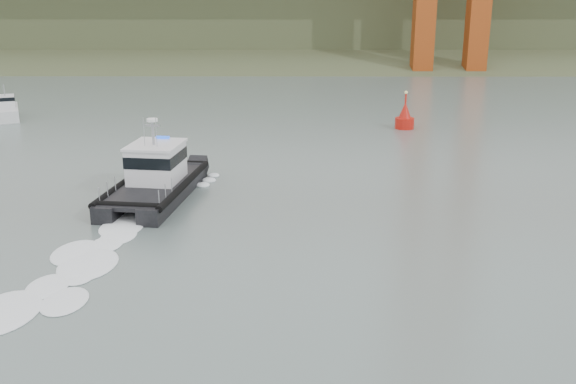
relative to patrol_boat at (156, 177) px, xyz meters
name	(u,v)px	position (x,y,z in m)	size (l,w,h in m)	color
ground	(334,294)	(9.75, -12.94, -1.22)	(400.00, 400.00, 0.00)	slate
headlands	(299,15)	(9.75, 112.56, 5.82)	(500.00, 105.36, 27.12)	#384427
patrol_boat	(156,177)	(0.00, 0.00, 0.00)	(4.93, 10.43, 4.88)	black
motorboat	(7,110)	(-19.57, 25.18, -0.38)	(4.28, 6.41, 3.36)	silver
nav_buoy	(405,118)	(18.20, 20.36, -0.28)	(1.72, 1.72, 3.58)	#AE150C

